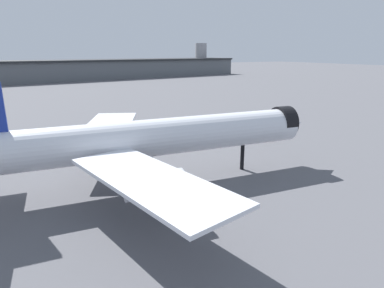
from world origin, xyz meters
TOP-DOWN VIEW (x-y plane):
  - ground at (0.00, 0.00)m, footprint 900.00×900.00m
  - airliner_near_gate at (-1.52, 1.02)m, footprint 55.17×50.06m
  - terminal_building at (44.19, 198.13)m, footprint 220.05×54.18m
  - service_truck_front at (27.00, 17.80)m, footprint 5.26×5.71m
  - baggage_tug_wing at (30.31, 12.38)m, footprint 3.54×2.70m
  - baggage_cart_trailing at (0.21, 33.16)m, footprint 2.41×1.95m

SIDE VIEW (x-z plane):
  - ground at x=0.00m, z-range 0.00..0.00m
  - baggage_tug_wing at x=30.31m, z-range 0.05..1.90m
  - baggage_cart_trailing at x=0.21m, z-range 0.07..1.89m
  - service_truck_front at x=27.00m, z-range 0.09..3.09m
  - airliner_near_gate at x=-1.52m, z-range -0.92..14.55m
  - terminal_building at x=44.19m, z-range -5.89..19.80m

